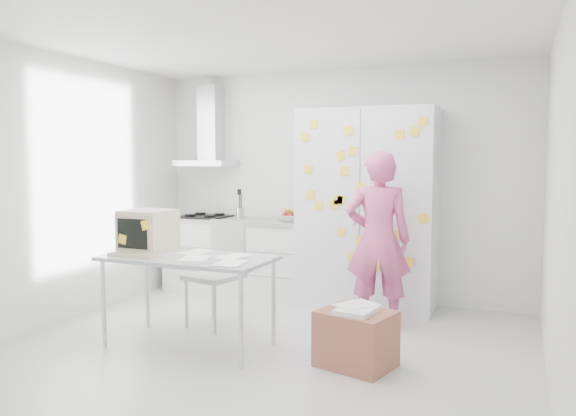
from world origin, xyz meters
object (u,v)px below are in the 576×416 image
at_px(cardboard_box, 356,338).
at_px(chair, 219,267).
at_px(desk, 162,243).
at_px(person, 378,240).

bearing_deg(cardboard_box, chair, 159.59).
height_order(desk, cardboard_box, desk).
height_order(person, cardboard_box, person).
distance_m(person, desk, 2.06).
bearing_deg(chair, person, 33.13).
bearing_deg(desk, person, 34.52).
bearing_deg(desk, chair, 69.54).
bearing_deg(chair, desk, -97.74).
distance_m(desk, cardboard_box, 1.92).
height_order(person, desk, person).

